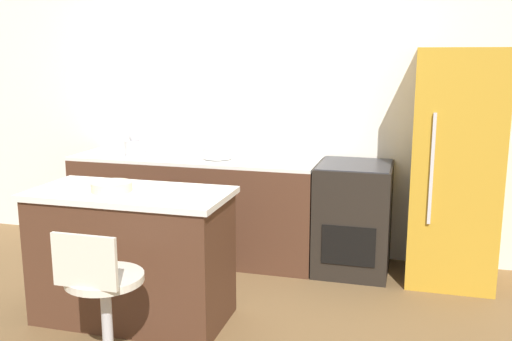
{
  "coord_description": "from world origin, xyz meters",
  "views": [
    {
      "loc": [
        1.5,
        -4.24,
        1.77
      ],
      "look_at": [
        0.41,
        -0.31,
        0.94
      ],
      "focal_mm": 40.0,
      "sensor_mm": 36.0,
      "label": 1
    }
  ],
  "objects_px": {
    "stool_chair": "(103,305)",
    "kettle": "(135,145)",
    "refrigerator": "(455,168)",
    "mixing_bowl": "(218,152)",
    "oven_range": "(353,218)"
  },
  "relations": [
    {
      "from": "refrigerator",
      "to": "mixing_bowl",
      "type": "bearing_deg",
      "value": -178.74
    },
    {
      "from": "kettle",
      "to": "mixing_bowl",
      "type": "bearing_deg",
      "value": -0.0
    },
    {
      "from": "oven_range",
      "to": "kettle",
      "type": "xyz_separation_m",
      "value": [
        -1.94,
        -0.04,
        0.53
      ]
    },
    {
      "from": "oven_range",
      "to": "mixing_bowl",
      "type": "height_order",
      "value": "mixing_bowl"
    },
    {
      "from": "kettle",
      "to": "refrigerator",
      "type": "bearing_deg",
      "value": 0.9
    },
    {
      "from": "stool_chair",
      "to": "kettle",
      "type": "distance_m",
      "value": 2.2
    },
    {
      "from": "refrigerator",
      "to": "stool_chair",
      "type": "xyz_separation_m",
      "value": [
        -1.9,
        -2.02,
        -0.48
      ]
    },
    {
      "from": "refrigerator",
      "to": "kettle",
      "type": "height_order",
      "value": "refrigerator"
    },
    {
      "from": "refrigerator",
      "to": "mixing_bowl",
      "type": "relative_size",
      "value": 7.18
    },
    {
      "from": "stool_chair",
      "to": "kettle",
      "type": "bearing_deg",
      "value": 112.15
    },
    {
      "from": "oven_range",
      "to": "mixing_bowl",
      "type": "distance_m",
      "value": 1.27
    },
    {
      "from": "oven_range",
      "to": "kettle",
      "type": "relative_size",
      "value": 4.37
    },
    {
      "from": "refrigerator",
      "to": "kettle",
      "type": "xyz_separation_m",
      "value": [
        -2.7,
        -0.04,
        0.07
      ]
    },
    {
      "from": "kettle",
      "to": "oven_range",
      "type": "bearing_deg",
      "value": 1.3
    },
    {
      "from": "oven_range",
      "to": "kettle",
      "type": "bearing_deg",
      "value": -178.7
    }
  ]
}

